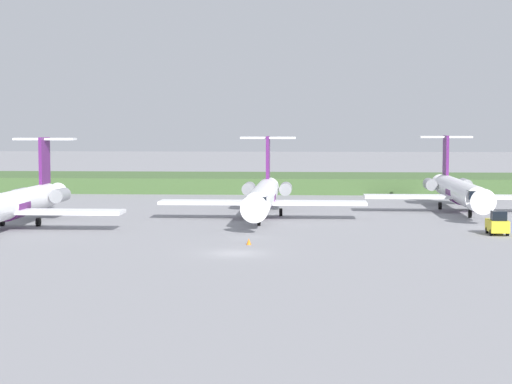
{
  "coord_description": "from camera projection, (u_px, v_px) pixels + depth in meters",
  "views": [
    {
      "loc": [
        6.1,
        -70.23,
        10.27
      ],
      "look_at": [
        0.0,
        26.22,
        3.0
      ],
      "focal_mm": 61.84,
      "sensor_mm": 36.0,
      "label": 1
    }
  ],
  "objects": [
    {
      "name": "safety_cone_front_marker",
      "position": [
        249.0,
        242.0,
        76.16
      ],
      "size": [
        0.44,
        0.44,
        0.55
      ],
      "primitive_type": "cone",
      "color": "orange",
      "rests_on": "ground"
    },
    {
      "name": "ground_plane",
      "position": [
        258.0,
        216.0,
        100.9
      ],
      "size": [
        500.0,
        500.0,
        0.0
      ],
      "primitive_type": "plane",
      "color": "gray"
    },
    {
      "name": "regional_jet_third",
      "position": [
        263.0,
        195.0,
        98.42
      ],
      "size": [
        22.81,
        31.0,
        9.0
      ],
      "color": "white",
      "rests_on": "ground"
    },
    {
      "name": "regional_jet_fourth",
      "position": [
        458.0,
        190.0,
        106.23
      ],
      "size": [
        22.81,
        31.0,
        9.0
      ],
      "color": "white",
      "rests_on": "ground"
    },
    {
      "name": "regional_jet_second",
      "position": [
        14.0,
        203.0,
        88.29
      ],
      "size": [
        22.81,
        31.0,
        9.0
      ],
      "color": "white",
      "rests_on": "ground"
    },
    {
      "name": "grass_berm",
      "position": [
        273.0,
        183.0,
        140.92
      ],
      "size": [
        320.0,
        20.0,
        2.4
      ],
      "primitive_type": "cube",
      "color": "#426033",
      "rests_on": "ground"
    },
    {
      "name": "baggage_tug",
      "position": [
        498.0,
        224.0,
        83.14
      ],
      "size": [
        1.72,
        3.2,
        2.3
      ],
      "color": "yellow",
      "rests_on": "ground"
    }
  ]
}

